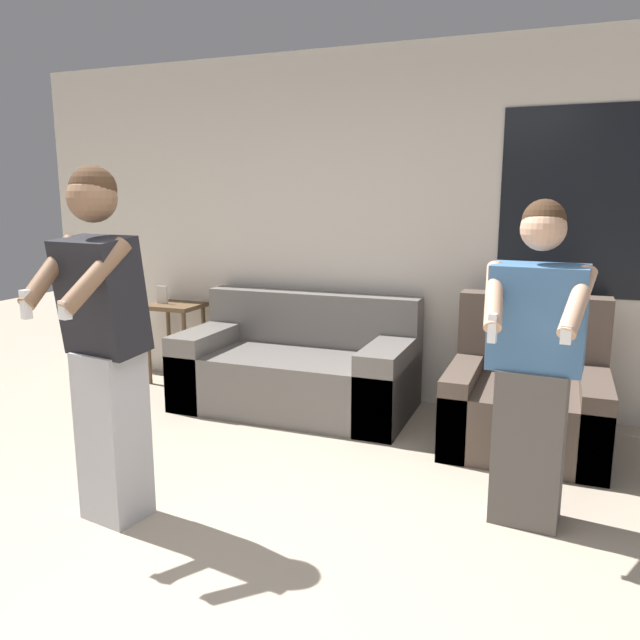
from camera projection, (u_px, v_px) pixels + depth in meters
The scene contains 7 objects.
ground_plane at pixel (205, 630), 2.32m from camera, with size 14.00×14.00×0.00m, color tan.
wall_back at pixel (406, 229), 4.76m from camera, with size 6.61×0.07×2.70m.
couch at pixel (298, 369), 4.78m from camera, with size 1.75×0.90×0.85m.
armchair at pixel (526, 400), 4.05m from camera, with size 0.98×0.93×0.94m.
side_table at pixel (175, 319), 5.38m from camera, with size 0.45×0.38×0.84m.
person_left at pixel (104, 344), 2.98m from camera, with size 0.45×0.53×1.73m.
person_right at pixel (534, 367), 2.97m from camera, with size 0.50×0.48×1.58m.
Camera 1 is at (1.14, -1.76, 1.59)m, focal length 35.00 mm.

